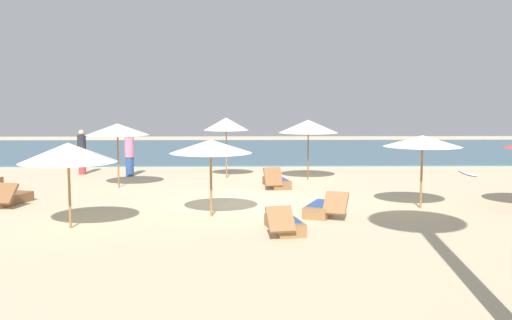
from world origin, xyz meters
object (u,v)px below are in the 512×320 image
(umbrella_1, at_px, (117,129))
(person_4, at_px, (129,154))
(umbrella_8, at_px, (308,126))
(umbrella_3, at_px, (226,124))
(umbrella_5, at_px, (422,141))
(lounger_6, at_px, (276,182))
(umbrella_0, at_px, (211,146))
(person_3, at_px, (82,152))
(umbrella_4, at_px, (68,153))
(surfboard, at_px, (468,173))
(lounger_4, at_px, (323,208))
(lounger_2, at_px, (284,224))
(lounger_3, at_px, (8,199))

(umbrella_1, relative_size, person_4, 1.26)
(umbrella_8, bearing_deg, umbrella_3, 168.83)
(umbrella_5, xyz_separation_m, lounger_6, (-3.74, 3.86, -1.66))
(umbrella_3, relative_size, umbrella_5, 1.08)
(umbrella_0, relative_size, umbrella_1, 0.97)
(umbrella_5, height_order, person_3, umbrella_5)
(umbrella_4, xyz_separation_m, person_3, (-2.42, 9.71, -0.86))
(umbrella_4, bearing_deg, surfboard, 36.62)
(umbrella_0, bearing_deg, umbrella_3, 88.80)
(lounger_4, bearing_deg, umbrella_8, 87.21)
(umbrella_8, bearing_deg, lounger_4, -92.79)
(umbrella_4, bearing_deg, umbrella_0, 22.35)
(lounger_2, relative_size, person_3, 1.01)
(umbrella_0, xyz_separation_m, person_3, (-5.59, 8.40, -0.89))
(lounger_3, bearing_deg, surfboard, 22.90)
(umbrella_3, bearing_deg, lounger_2, -80.01)
(lounger_6, relative_size, surfboard, 0.84)
(umbrella_0, distance_m, surfboard, 12.93)
(umbrella_0, bearing_deg, umbrella_5, 10.05)
(umbrella_1, distance_m, person_4, 3.13)
(umbrella_1, bearing_deg, umbrella_3, 33.33)
(lounger_6, xyz_separation_m, surfboard, (7.84, 3.44, -0.14))
(umbrella_0, xyz_separation_m, lounger_4, (2.85, 0.09, -1.61))
(person_4, bearing_deg, surfboard, 2.01)
(umbrella_1, xyz_separation_m, umbrella_4, (0.23, -6.22, -0.21))
(umbrella_0, distance_m, lounger_2, 2.96)
(umbrella_1, height_order, lounger_2, umbrella_1)
(umbrella_8, height_order, lounger_2, umbrella_8)
(umbrella_5, relative_size, lounger_6, 1.22)
(umbrella_0, distance_m, person_4, 8.67)
(lounger_4, height_order, person_4, person_4)
(umbrella_8, height_order, person_3, umbrella_8)
(umbrella_3, xyz_separation_m, lounger_2, (1.59, -9.02, -1.86))
(umbrella_1, xyz_separation_m, lounger_3, (-2.42, -3.19, -1.79))
(lounger_3, bearing_deg, person_4, 70.05)
(umbrella_0, bearing_deg, surfboard, 40.41)
(umbrella_8, xyz_separation_m, lounger_3, (-9.00, -4.93, -1.81))
(person_4, bearing_deg, lounger_2, -60.91)
(lounger_4, relative_size, person_4, 1.05)
(lounger_4, bearing_deg, umbrella_1, 142.38)
(lounger_4, xyz_separation_m, surfboard, (6.90, 8.21, -0.14))
(umbrella_4, relative_size, lounger_3, 1.24)
(umbrella_1, relative_size, lounger_3, 1.21)
(umbrella_1, distance_m, surfboard, 13.73)
(umbrella_3, height_order, lounger_2, umbrella_3)
(lounger_4, bearing_deg, lounger_3, 169.34)
(umbrella_3, relative_size, umbrella_8, 1.03)
(umbrella_0, distance_m, person_3, 10.13)
(lounger_6, bearing_deg, umbrella_8, 54.82)
(umbrella_3, distance_m, lounger_6, 3.50)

